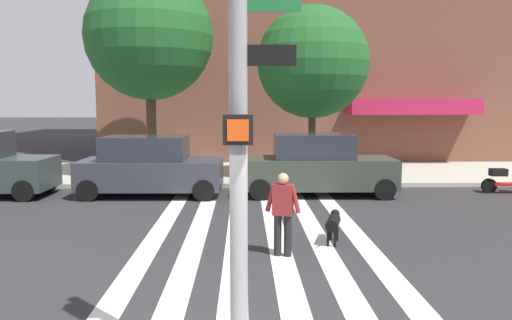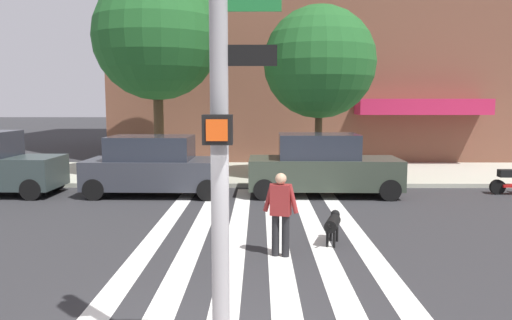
% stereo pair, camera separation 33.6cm
% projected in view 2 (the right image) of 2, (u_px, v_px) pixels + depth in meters
% --- Properties ---
extents(ground_plane, '(160.00, 160.00, 0.00)m').
position_uv_depth(ground_plane, '(238.00, 233.00, 11.43)').
color(ground_plane, '#2B2B2D').
extents(sidewalk_far, '(80.00, 6.00, 0.15)m').
position_uv_depth(sidewalk_far, '(247.00, 173.00, 20.29)').
color(sidewalk_far, '#ACAE9B').
rests_on(sidewalk_far, ground_plane).
extents(crosswalk_stripes, '(4.95, 11.26, 0.01)m').
position_uv_depth(crosswalk_stripes, '(257.00, 233.00, 11.43)').
color(crosswalk_stripes, silver).
rests_on(crosswalk_stripes, ground_plane).
extents(traffic_light_pole, '(0.74, 0.46, 5.80)m').
position_uv_depth(traffic_light_pole, '(219.00, 47.00, 4.71)').
color(traffic_light_pole, gray).
rests_on(traffic_light_pole, sidewalk_near).
extents(parked_car_behind_first, '(4.49, 2.12, 1.90)m').
position_uv_depth(parked_car_behind_first, '(155.00, 166.00, 15.92)').
color(parked_car_behind_first, '#32343C').
rests_on(parked_car_behind_first, ground_plane).
extents(parked_car_third_in_line, '(4.80, 2.04, 1.97)m').
position_uv_depth(parked_car_third_in_line, '(322.00, 166.00, 15.88)').
color(parked_car_third_in_line, '#323B30').
rests_on(parked_car_third_in_line, ground_plane).
extents(street_tree_nearest, '(4.79, 4.79, 7.67)m').
position_uv_depth(street_tree_nearest, '(157.00, 37.00, 18.76)').
color(street_tree_nearest, '#4C3823').
rests_on(street_tree_nearest, sidewalk_far).
extents(street_tree_middle, '(4.07, 4.07, 6.29)m').
position_uv_depth(street_tree_middle, '(319.00, 62.00, 18.03)').
color(street_tree_middle, '#4C3823').
rests_on(street_tree_middle, sidewalk_far).
extents(pedestrian_dog_walker, '(0.70, 0.34, 1.64)m').
position_uv_depth(pedestrian_dog_walker, '(281.00, 210.00, 9.61)').
color(pedestrian_dog_walker, black).
rests_on(pedestrian_dog_walker, ground_plane).
extents(dog_on_leash, '(0.46, 1.07, 0.65)m').
position_uv_depth(dog_on_leash, '(333.00, 223.00, 10.53)').
color(dog_on_leash, black).
rests_on(dog_on_leash, ground_plane).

